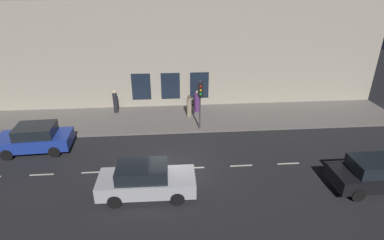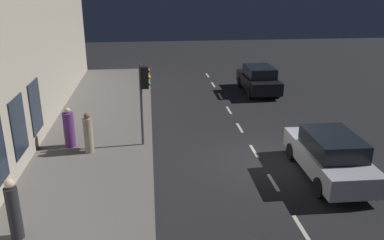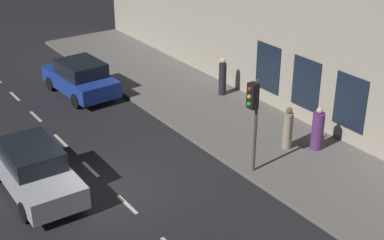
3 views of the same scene
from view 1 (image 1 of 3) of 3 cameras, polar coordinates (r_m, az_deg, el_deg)
ground_plane at (r=16.54m, az=-3.31°, el=-8.97°), size 60.00×60.00×0.00m
sidewalk at (r=21.98m, az=-3.77°, el=0.29°), size 4.50×32.00×0.15m
building_facade at (r=23.16m, az=-4.17°, el=11.61°), size 0.65×32.00×7.84m
lane_centre_line at (r=16.58m, az=0.19°, el=-8.82°), size 0.12×27.20×0.01m
traffic_light at (r=19.26m, az=1.53°, el=4.72°), size 0.45×0.32×3.27m
parked_car_0 at (r=17.06m, az=30.70°, el=-8.60°), size 1.87×4.09×1.58m
parked_car_1 at (r=14.49m, az=-8.54°, el=-10.92°), size 1.91×4.44×1.58m
parked_car_2 at (r=19.93m, az=-27.01°, el=-3.02°), size 2.13×4.14×1.58m
pedestrian_0 at (r=22.66m, az=0.97°, el=3.33°), size 0.47×0.47×1.61m
pedestrian_1 at (r=21.85m, az=-0.53°, el=2.50°), size 0.39×0.39×1.59m
pedestrian_2 at (r=23.16m, az=-13.96°, el=3.26°), size 0.45×0.45×1.71m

